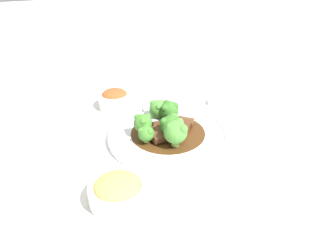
% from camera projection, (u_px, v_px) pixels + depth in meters
% --- Properties ---
extents(ground_plane, '(4.00, 4.00, 0.00)m').
position_uv_depth(ground_plane, '(168.00, 138.00, 0.80)').
color(ground_plane, white).
extents(main_plate, '(0.29, 0.29, 0.02)m').
position_uv_depth(main_plate, '(168.00, 134.00, 0.79)').
color(main_plate, white).
rests_on(main_plate, ground_plane).
extents(beef_strip_0, '(0.04, 0.07, 0.01)m').
position_uv_depth(beef_strip_0, '(159.00, 127.00, 0.80)').
color(beef_strip_0, '#56331E').
rests_on(beef_strip_0, main_plate).
extents(beef_strip_1, '(0.06, 0.05, 0.01)m').
position_uv_depth(beef_strip_1, '(184.00, 121.00, 0.82)').
color(beef_strip_1, brown).
rests_on(beef_strip_1, main_plate).
extents(beef_strip_2, '(0.06, 0.07, 0.01)m').
position_uv_depth(beef_strip_2, '(183.00, 129.00, 0.79)').
color(beef_strip_2, '#56331E').
rests_on(beef_strip_2, main_plate).
extents(beef_strip_3, '(0.05, 0.06, 0.02)m').
position_uv_depth(beef_strip_3, '(157.00, 134.00, 0.76)').
color(beef_strip_3, '#56331E').
rests_on(beef_strip_3, main_plate).
extents(broccoli_floret_0, '(0.05, 0.05, 0.06)m').
position_uv_depth(broccoli_floret_0, '(177.00, 131.00, 0.72)').
color(broccoli_floret_0, '#7FA84C').
rests_on(broccoli_floret_0, main_plate).
extents(broccoli_floret_1, '(0.05, 0.05, 0.06)m').
position_uv_depth(broccoli_floret_1, '(169.00, 110.00, 0.81)').
color(broccoli_floret_1, '#7FA84C').
rests_on(broccoli_floret_1, main_plate).
extents(broccoli_floret_2, '(0.04, 0.04, 0.05)m').
position_uv_depth(broccoli_floret_2, '(143.00, 123.00, 0.76)').
color(broccoli_floret_2, '#7FA84C').
rests_on(broccoli_floret_2, main_plate).
extents(broccoli_floret_3, '(0.05, 0.05, 0.05)m').
position_uv_depth(broccoli_floret_3, '(170.00, 125.00, 0.75)').
color(broccoli_floret_3, '#8EB756').
rests_on(broccoli_floret_3, main_plate).
extents(broccoli_floret_4, '(0.03, 0.03, 0.04)m').
position_uv_depth(broccoli_floret_4, '(172.00, 119.00, 0.80)').
color(broccoli_floret_4, '#8EB756').
rests_on(broccoli_floret_4, main_plate).
extents(broccoli_floret_5, '(0.05, 0.05, 0.06)m').
position_uv_depth(broccoli_floret_5, '(158.00, 109.00, 0.82)').
color(broccoli_floret_5, '#7FA84C').
rests_on(broccoli_floret_5, main_plate).
extents(broccoli_floret_6, '(0.04, 0.04, 0.04)m').
position_uv_depth(broccoli_floret_6, '(146.00, 133.00, 0.74)').
color(broccoli_floret_6, '#8EB756').
rests_on(broccoli_floret_6, main_plate).
extents(serving_spoon, '(0.09, 0.24, 0.01)m').
position_uv_depth(serving_spoon, '(150.00, 113.00, 0.85)').
color(serving_spoon, silver).
rests_on(serving_spoon, main_plate).
extents(side_bowl_kimchi, '(0.09, 0.09, 0.05)m').
position_uv_depth(side_bowl_kimchi, '(115.00, 99.00, 0.92)').
color(side_bowl_kimchi, white).
rests_on(side_bowl_kimchi, ground_plane).
extents(side_bowl_appetizer, '(0.11, 0.11, 0.05)m').
position_uv_depth(side_bowl_appetizer, '(118.00, 191.00, 0.60)').
color(side_bowl_appetizer, white).
rests_on(side_bowl_appetizer, ground_plane).
extents(sauce_dish, '(0.06, 0.06, 0.01)m').
position_uv_depth(sauce_dish, '(218.00, 101.00, 0.95)').
color(sauce_dish, white).
rests_on(sauce_dish, ground_plane).
extents(paper_napkin, '(0.11, 0.10, 0.01)m').
position_uv_depth(paper_napkin, '(259.00, 170.00, 0.69)').
color(paper_napkin, silver).
rests_on(paper_napkin, ground_plane).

